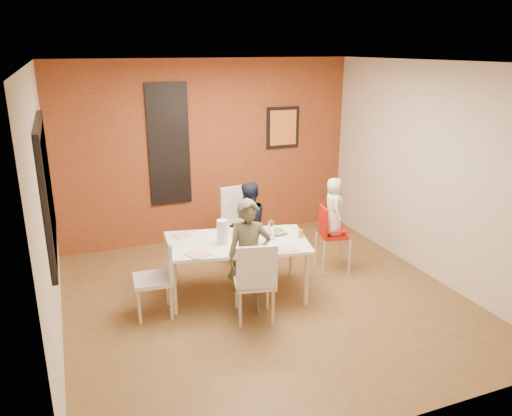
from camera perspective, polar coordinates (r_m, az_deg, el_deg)
name	(u,v)px	position (r m, az deg, el deg)	size (l,w,h in m)	color
ground	(265,300)	(6.00, 1.07, -10.42)	(4.50, 4.50, 0.00)	brown
ceiling	(267,62)	(5.28, 1.24, 16.32)	(4.50, 4.50, 0.02)	silver
wall_back	(208,152)	(7.55, -5.45, 6.43)	(4.50, 0.02, 2.70)	beige
wall_front	(389,272)	(3.64, 14.97, -7.06)	(4.50, 0.02, 2.70)	beige
wall_left	(46,214)	(5.10, -22.90, -0.62)	(0.02, 4.50, 2.70)	beige
wall_right	(431,172)	(6.66, 19.38, 3.91)	(0.02, 4.50, 2.70)	beige
brick_accent_wall	(209,152)	(7.54, -5.41, 6.40)	(4.50, 0.02, 2.70)	maroon
picture_window_frame	(47,188)	(5.24, -22.82, 2.14)	(0.05, 1.70, 1.30)	black
picture_window_pane	(48,188)	(5.24, -22.66, 2.16)	(0.02, 1.55, 1.15)	black
glassblock_strip	(169,145)	(7.35, -9.94, 7.11)	(0.55, 0.03, 1.70)	silver
glassblock_surround	(169,145)	(7.35, -9.93, 7.11)	(0.60, 0.03, 1.76)	black
art_print_frame	(283,128)	(7.87, 3.08, 9.17)	(0.54, 0.03, 0.64)	black
art_print_canvas	(283,128)	(7.86, 3.13, 9.16)	(0.44, 0.01, 0.54)	orange
dining_table	(237,246)	(5.87, -2.18, -4.35)	(1.80, 1.24, 0.68)	white
chair_near	(255,278)	(5.32, -0.08, -8.04)	(0.52, 0.52, 0.92)	silver
chair_far	(241,220)	(6.85, -1.75, -1.42)	(0.53, 0.53, 1.04)	beige
chair_left	(160,273)	(5.60, -10.95, -7.25)	(0.45, 0.45, 0.89)	silver
high_chair	(330,233)	(6.58, 8.50, -2.81)	(0.44, 0.44, 0.89)	red
child_near	(249,257)	(5.48, -0.81, -5.67)	(0.48, 0.31, 1.31)	brown
child_far	(248,225)	(6.63, -0.93, -2.01)	(0.57, 0.45, 1.18)	black
toddler	(333,206)	(6.47, 8.85, 0.20)	(0.37, 0.24, 0.75)	silver
plate_near_left	(198,254)	(5.51, -6.67, -5.24)	(0.23, 0.23, 0.01)	white
plate_far_mid	(235,232)	(6.12, -2.45, -2.73)	(0.23, 0.23, 0.01)	white
plate_near_right	(286,248)	(5.63, 3.43, -4.63)	(0.21, 0.21, 0.01)	white
plate_far_left	(182,235)	(6.07, -8.43, -3.10)	(0.20, 0.20, 0.01)	white
salad_bowl_a	(253,243)	(5.72, -0.32, -4.01)	(0.21, 0.21, 0.05)	white
salad_bowl_b	(278,231)	(6.07, 2.48, -2.69)	(0.23, 0.23, 0.06)	white
wine_bottle	(249,228)	(5.83, -0.84, -2.27)	(0.08, 0.08, 0.30)	black
wine_glass_a	(241,239)	(5.62, -1.75, -3.55)	(0.07, 0.07, 0.21)	silver
wine_glass_b	(271,230)	(5.87, 1.73, -2.56)	(0.08, 0.08, 0.22)	white
paper_towel_roll	(222,232)	(5.73, -3.86, -2.75)	(0.13, 0.13, 0.28)	white
condiment_red	(252,234)	(5.85, -0.45, -3.01)	(0.04, 0.04, 0.15)	red
condiment_green	(246,235)	(5.82, -1.12, -3.15)	(0.04, 0.04, 0.14)	#377C29
condiment_brown	(239,233)	(5.89, -1.97, -2.83)	(0.04, 0.04, 0.15)	brown
sippy_cup	(301,234)	(5.96, 5.12, -2.94)	(0.06, 0.06, 0.10)	orange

